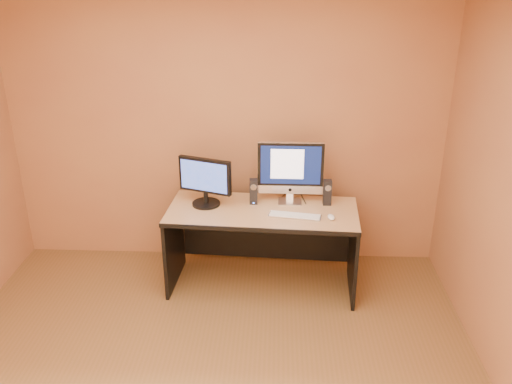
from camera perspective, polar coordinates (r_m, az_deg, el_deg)
walls at (r=3.14m, az=-6.53°, el=-3.84°), size 4.00×4.00×2.60m
desk at (r=4.81m, az=0.66°, el=-5.96°), size 1.66×0.81×0.75m
imac at (r=4.69m, az=3.66°, el=2.05°), size 0.58×0.22×0.56m
second_monitor at (r=4.67m, az=-5.36°, el=1.05°), size 0.54×0.39×0.43m
speaker_left at (r=4.72m, az=-0.27°, el=0.06°), size 0.07×0.08×0.22m
speaker_right at (r=4.74m, az=7.52°, el=-0.04°), size 0.07×0.07×0.22m
keyboard at (r=4.53m, az=4.12°, el=-2.50°), size 0.45×0.19×0.02m
mouse at (r=4.51m, az=7.91°, el=-2.62°), size 0.07×0.11×0.04m
cable_a at (r=4.86m, az=5.00°, el=-0.71°), size 0.05×0.22×0.01m
cable_b at (r=4.92m, az=2.96°, el=-0.34°), size 0.09×0.17×0.01m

